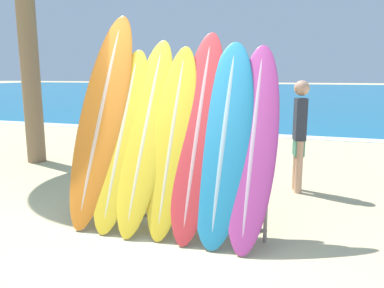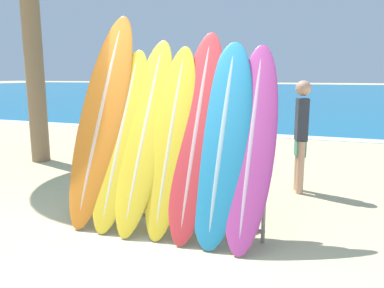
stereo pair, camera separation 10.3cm
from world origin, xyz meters
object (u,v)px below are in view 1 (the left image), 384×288
(surfboard_slot_1, at_px, (122,136))
(surfboard_slot_6, at_px, (253,143))
(surfboard_slot_5, at_px, (224,139))
(surfboard_slot_3, at_px, (172,138))
(surfboard_rack, at_px, (169,191))
(surfboard_slot_4, at_px, (198,132))
(person_near_water, at_px, (299,132))
(surfboard_slot_2, at_px, (146,132))
(person_mid_beach, at_px, (181,117))
(person_far_left, at_px, (199,111))
(surfboard_slot_0, at_px, (102,115))

(surfboard_slot_1, xyz_separation_m, surfboard_slot_6, (1.51, 0.01, 0.01))
(surfboard_slot_5, distance_m, surfboard_slot_6, 0.30)
(surfboard_slot_3, bearing_deg, surfboard_slot_5, 1.01)
(surfboard_rack, xyz_separation_m, surfboard_slot_1, (-0.61, 0.08, 0.57))
(surfboard_rack, distance_m, surfboard_slot_4, 0.73)
(surfboard_rack, relative_size, person_near_water, 1.33)
(surfboard_slot_2, height_order, person_mid_beach, surfboard_slot_2)
(person_mid_beach, bearing_deg, surfboard_slot_6, -149.43)
(surfboard_rack, distance_m, surfboard_slot_2, 0.71)
(surfboard_slot_3, xyz_separation_m, person_mid_beach, (-0.76, 2.31, -0.04))
(surfboard_slot_6, relative_size, person_far_left, 1.18)
(surfboard_rack, distance_m, person_near_water, 2.34)
(surfboard_rack, relative_size, surfboard_slot_4, 0.99)
(person_near_water, height_order, person_far_left, person_far_left)
(surfboard_slot_0, relative_size, person_near_water, 1.51)
(surfboard_slot_1, distance_m, surfboard_slot_4, 0.92)
(surfboard_slot_3, height_order, person_mid_beach, surfboard_slot_3)
(surfboard_slot_4, xyz_separation_m, surfboard_slot_5, (0.30, -0.03, -0.06))
(surfboard_slot_6, bearing_deg, person_far_left, 115.21)
(surfboard_slot_0, xyz_separation_m, surfboard_slot_4, (1.21, -0.05, -0.13))
(surfboard_slot_0, relative_size, surfboard_slot_4, 1.12)
(surfboard_slot_4, bearing_deg, surfboard_slot_6, -2.72)
(surfboard_slot_0, bearing_deg, person_far_left, 89.68)
(surfboard_slot_5, bearing_deg, person_far_left, 111.34)
(surfboard_slot_2, bearing_deg, surfboard_rack, -19.25)
(surfboard_slot_3, bearing_deg, surfboard_slot_0, 174.02)
(surfboard_slot_4, height_order, person_near_water, surfboard_slot_4)
(surfboard_slot_0, bearing_deg, person_near_water, 38.32)
(surfboard_slot_2, bearing_deg, surfboard_slot_5, -1.63)
(surfboard_rack, bearing_deg, surfboard_slot_6, 5.62)
(person_far_left, bearing_deg, surfboard_slot_2, 78.26)
(surfboard_slot_5, bearing_deg, surfboard_slot_3, -178.99)
(surfboard_slot_1, xyz_separation_m, person_near_water, (1.89, 1.82, -0.12))
(person_far_left, bearing_deg, person_near_water, 116.93)
(surfboard_slot_3, distance_m, person_mid_beach, 2.44)
(surfboard_slot_2, distance_m, person_far_left, 3.84)
(surfboard_slot_1, relative_size, surfboard_slot_4, 0.92)
(surfboard_slot_6, relative_size, person_mid_beach, 1.14)
(person_near_water, bearing_deg, surfboard_slot_2, -56.65)
(surfboard_slot_1, distance_m, surfboard_slot_2, 0.30)
(surfboard_slot_4, bearing_deg, surfboard_slot_3, -171.32)
(surfboard_slot_5, bearing_deg, surfboard_slot_1, -179.91)
(person_near_water, bearing_deg, surfboard_rack, -48.91)
(surfboard_slot_5, height_order, surfboard_slot_6, surfboard_slot_5)
(surfboard_slot_3, bearing_deg, person_near_water, 55.45)
(surfboard_slot_2, xyz_separation_m, surfboard_slot_5, (0.91, -0.03, -0.02))
(surfboard_slot_5, relative_size, person_mid_beach, 1.16)
(person_near_water, bearing_deg, surfboard_slot_5, -35.56)
(surfboard_slot_0, height_order, person_far_left, surfboard_slot_0)
(surfboard_slot_5, distance_m, person_far_left, 4.10)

